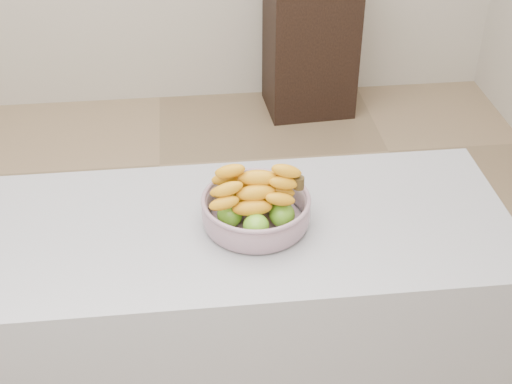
{
  "coord_description": "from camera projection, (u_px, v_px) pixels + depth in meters",
  "views": [
    {
      "loc": [
        0.16,
        -1.95,
        2.04
      ],
      "look_at": [
        0.32,
        -0.48,
        1.0
      ],
      "focal_mm": 50.0,
      "sensor_mm": 36.0,
      "label": 1
    }
  ],
  "objects": [
    {
      "name": "ground",
      "position": [
        160.0,
        338.0,
        2.74
      ],
      "size": [
        4.0,
        4.0,
        0.0
      ],
      "primitive_type": "plane",
      "color": "#8F7658",
      "rests_on": "ground"
    },
    {
      "name": "counter",
      "position": [
        148.0,
        351.0,
        2.1
      ],
      "size": [
        2.0,
        0.6,
        0.9
      ],
      "primitive_type": "cube",
      "color": "gray",
      "rests_on": "ground"
    },
    {
      "name": "cabinet",
      "position": [
        310.0,
        39.0,
        4.02
      ],
      "size": [
        0.51,
        0.42,
        0.86
      ],
      "primitive_type": "cube",
      "rotation": [
        0.0,
        0.0,
        0.07
      ],
      "color": "black",
      "rests_on": "ground"
    },
    {
      "name": "fruit_bowl",
      "position": [
        256.0,
        207.0,
        1.84
      ],
      "size": [
        0.28,
        0.28,
        0.16
      ],
      "rotation": [
        0.0,
        0.0,
        -0.11
      ],
      "color": "#909EAD",
      "rests_on": "counter"
    }
  ]
}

